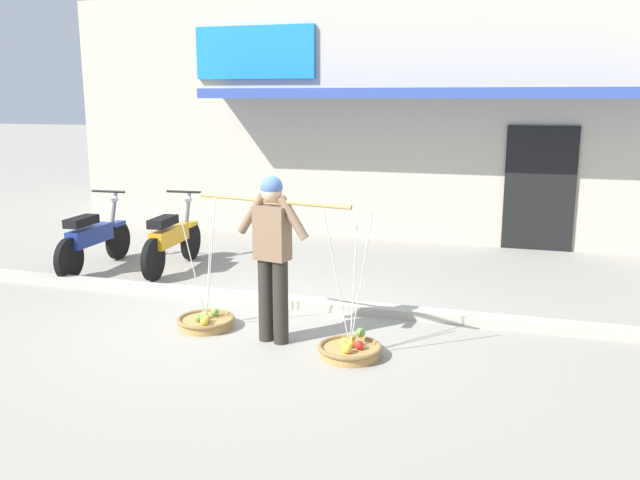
# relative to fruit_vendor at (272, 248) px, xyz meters

# --- Properties ---
(ground_plane) EXTENTS (90.00, 90.00, 0.00)m
(ground_plane) POSITION_rel_fruit_vendor_xyz_m (-0.47, 0.47, -0.98)
(ground_plane) COLOR #9E998C
(sidewalk_curb) EXTENTS (20.00, 0.24, 0.10)m
(sidewalk_curb) POSITION_rel_fruit_vendor_xyz_m (-0.47, 1.17, -0.93)
(sidewalk_curb) COLOR #BAB4A5
(sidewalk_curb) RESTS_ON ground
(fruit_vendor) EXTENTS (1.70, 0.39, 1.70)m
(fruit_vendor) POSITION_rel_fruit_vendor_xyz_m (0.00, 0.00, 0.00)
(fruit_vendor) COLOR #2D2823
(fruit_vendor) RESTS_ON ground
(fruit_basket_left_side) EXTENTS (0.62, 0.62, 1.45)m
(fruit_basket_left_side) POSITION_rel_fruit_vendor_xyz_m (0.85, -0.17, -0.90)
(fruit_basket_left_side) COLOR #B2894C
(fruit_basket_left_side) RESTS_ON ground
(fruit_basket_right_side) EXTENTS (0.62, 0.62, 1.45)m
(fruit_basket_right_side) POSITION_rel_fruit_vendor_xyz_m (-0.85, 0.17, -0.90)
(fruit_basket_right_side) COLOR #B2894C
(fruit_basket_right_side) RESTS_ON ground
(motorcycle_nearest_shop) EXTENTS (0.54, 1.82, 1.09)m
(motorcycle_nearest_shop) POSITION_rel_fruit_vendor_xyz_m (-3.52, 1.97, -0.53)
(motorcycle_nearest_shop) COLOR black
(motorcycle_nearest_shop) RESTS_ON ground
(motorcycle_second_in_row) EXTENTS (0.54, 1.82, 1.09)m
(motorcycle_second_in_row) POSITION_rel_fruit_vendor_xyz_m (-2.43, 2.28, -0.53)
(motorcycle_second_in_row) COLOR black
(motorcycle_second_in_row) RESTS_ON ground
(storefront_building) EXTENTS (13.00, 6.00, 4.20)m
(storefront_building) POSITION_rel_fruit_vendor_xyz_m (0.64, 7.70, 1.12)
(storefront_building) COLOR beige
(storefront_building) RESTS_ON ground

